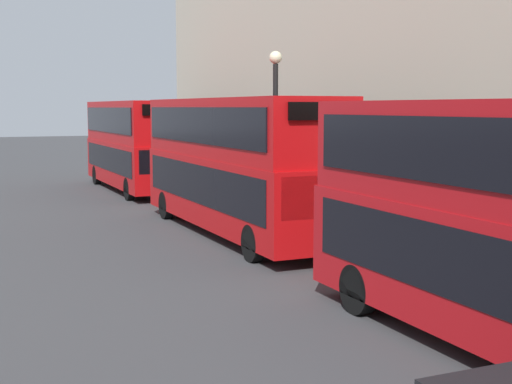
% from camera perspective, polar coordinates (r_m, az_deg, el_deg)
% --- Properties ---
extents(bus_second_in_queue, '(2.59, 11.19, 4.33)m').
position_cam_1_polar(bus_second_in_queue, '(22.62, -1.63, 2.57)').
color(bus_second_in_queue, '#B20C0F').
rests_on(bus_second_in_queue, ground).
extents(bus_third_in_queue, '(2.59, 10.35, 4.34)m').
position_cam_1_polar(bus_third_in_queue, '(35.18, -9.76, 3.99)').
color(bus_third_in_queue, '#B20C0F').
rests_on(bus_third_in_queue, ground).
extents(street_lamp, '(0.44, 0.44, 5.97)m').
position_cam_1_polar(street_lamp, '(24.73, 1.56, 6.03)').
color(street_lamp, black).
rests_on(street_lamp, ground).
extents(pedestrian, '(0.36, 0.36, 1.74)m').
position_cam_1_polar(pedestrian, '(36.57, -5.70, 1.67)').
color(pedestrian, '#334C6B').
rests_on(pedestrian, ground).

